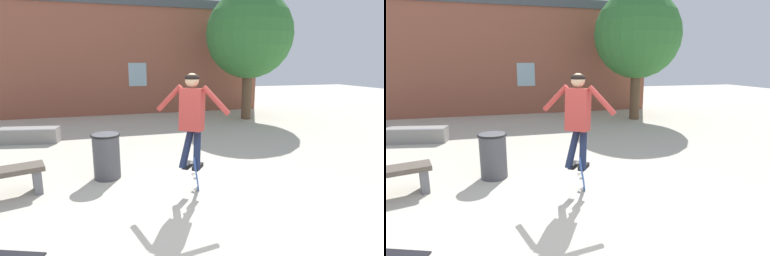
# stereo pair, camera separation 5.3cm
# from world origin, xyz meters

# --- Properties ---
(ground_plane) EXTENTS (40.00, 40.00, 0.00)m
(ground_plane) POSITION_xyz_m (0.00, 0.00, 0.00)
(ground_plane) COLOR beige
(building_backdrop) EXTENTS (11.39, 0.52, 5.56)m
(building_backdrop) POSITION_xyz_m (-0.02, 8.86, 2.31)
(building_backdrop) COLOR #93513D
(building_backdrop) RESTS_ON ground_plane
(tree_right) EXTENTS (3.03, 3.03, 4.51)m
(tree_right) POSITION_xyz_m (3.96, 6.50, 2.98)
(tree_right) COLOR brown
(tree_right) RESTS_ON ground_plane
(skate_ledge) EXTENTS (1.75, 0.69, 0.40)m
(skate_ledge) POSITION_xyz_m (-3.07, 4.98, 0.20)
(skate_ledge) COLOR gray
(skate_ledge) RESTS_ON ground_plane
(trash_bin) EXTENTS (0.51, 0.51, 0.82)m
(trash_bin) POSITION_xyz_m (-1.01, 1.91, 0.43)
(trash_bin) COLOR #47474C
(trash_bin) RESTS_ON ground_plane
(skater) EXTENTS (1.00, 0.79, 1.48)m
(skater) POSITION_xyz_m (0.29, 0.85, 1.30)
(skater) COLOR #B23833
(skateboard_flipping) EXTENTS (0.29, 0.67, 0.77)m
(skateboard_flipping) POSITION_xyz_m (0.34, 0.78, 0.31)
(skateboard_flipping) COLOR #2D519E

